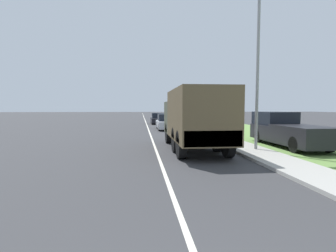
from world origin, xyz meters
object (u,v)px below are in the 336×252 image
(car_second_ahead, at_px, (158,119))
(lamp_post, at_px, (254,47))
(car_nearest_ahead, at_px, (167,122))
(military_truck, at_px, (194,117))
(pickup_truck, at_px, (286,130))

(car_second_ahead, height_order, lamp_post, lamp_post)
(lamp_post, bearing_deg, car_second_ahead, 97.83)
(car_second_ahead, xyz_separation_m, lamp_post, (3.04, -22.09, 4.27))
(car_nearest_ahead, height_order, car_second_ahead, car_nearest_ahead)
(military_truck, height_order, pickup_truck, military_truck)
(military_truck, distance_m, pickup_truck, 5.37)
(car_second_ahead, bearing_deg, car_nearest_ahead, -88.43)
(military_truck, relative_size, lamp_post, 0.89)
(military_truck, height_order, lamp_post, lamp_post)
(car_nearest_ahead, relative_size, car_second_ahead, 1.00)
(car_nearest_ahead, xyz_separation_m, car_second_ahead, (-0.25, 8.97, -0.03))
(military_truck, height_order, car_nearest_ahead, military_truck)
(pickup_truck, bearing_deg, military_truck, -171.93)
(car_second_ahead, bearing_deg, pickup_truck, -74.73)
(military_truck, height_order, car_second_ahead, military_truck)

